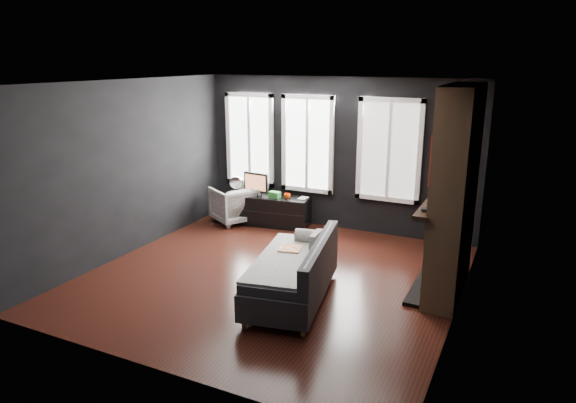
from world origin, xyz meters
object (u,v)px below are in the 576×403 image
at_px(mug, 287,195).
at_px(media_console, 267,210).
at_px(mantel_vase, 440,186).
at_px(monitor, 256,182).
at_px(sofa, 292,269).
at_px(armchair, 234,203).
at_px(book, 299,193).

bearing_deg(mug, media_console, -178.52).
relative_size(mug, mantel_vase, 0.63).
bearing_deg(mantel_vase, monitor, 163.26).
distance_m(sofa, mantel_vase, 2.35).
bearing_deg(sofa, media_console, 113.07).
bearing_deg(sofa, armchair, 123.28).
bearing_deg(monitor, media_console, 7.46).
distance_m(armchair, mantel_vase, 4.09).
xyz_separation_m(sofa, armchair, (-2.37, 2.45, -0.03)).
xyz_separation_m(sofa, media_console, (-1.74, 2.60, -0.13)).
bearing_deg(book, media_console, -168.04).
distance_m(armchair, mug, 1.07).
relative_size(monitor, book, 2.61).
relative_size(sofa, book, 9.35).
height_order(armchair, media_console, armchair).
height_order(monitor, mantel_vase, mantel_vase).
distance_m(sofa, armchair, 3.41).
xyz_separation_m(sofa, book, (-1.14, 2.73, 0.24)).
bearing_deg(armchair, book, 133.96).
distance_m(media_console, mantel_vase, 3.57).
bearing_deg(book, mantel_vase, -23.97).
relative_size(book, mantel_vase, 1.10).
bearing_deg(book, sofa, -67.32).
bearing_deg(sofa, mug, 106.26).
relative_size(armchair, media_console, 0.48).
bearing_deg(armchair, sofa, 75.25).
relative_size(armchair, mantel_vase, 4.07).
distance_m(monitor, mantel_vase, 3.67).
height_order(media_console, mug, mug).
height_order(sofa, media_console, sofa).
bearing_deg(armchair, mug, 130.03).
bearing_deg(monitor, book, 15.22).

